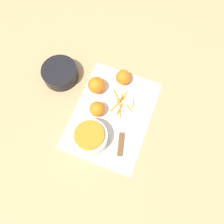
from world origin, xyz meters
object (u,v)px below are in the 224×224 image
Objects in this scene: bowl_dark at (60,73)px; orange_left at (96,85)px; bowl_speckled at (90,137)px; knife at (121,139)px; orange_right at (97,109)px; orange_back at (123,77)px.

orange_left is (-0.00, -0.19, 0.01)m from bowl_dark.
bowl_speckled is 0.67× the size of knife.
orange_right is 0.20m from orange_back.
bowl_dark is (0.24, 0.26, -0.01)m from bowl_speckled.
bowl_speckled is 1.91× the size of orange_left.
orange_back is at bearing -74.20° from bowl_dark.
bowl_speckled reaches higher than orange_left.
bowl_speckled is 0.32m from orange_back.
orange_right is at bearing 9.39° from bowl_speckled.
orange_left is (0.24, 0.07, -0.00)m from bowl_speckled.
orange_back is at bearing -49.59° from orange_left.
orange_left is (0.19, 0.19, 0.03)m from knife.
orange_back is (0.32, -0.03, -0.00)m from bowl_speckled.
bowl_dark is 2.13× the size of orange_left.
bowl_dark is 0.43m from knife.
orange_right is 0.98× the size of orange_back.
orange_right is at bearing 45.43° from knife.
orange_right is at bearing 164.43° from orange_back.
knife is at bearing -161.71° from orange_back.
bowl_dark is 0.74× the size of knife.
bowl_speckled reaches higher than bowl_dark.
orange_left is at bearing -91.05° from bowl_dark.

